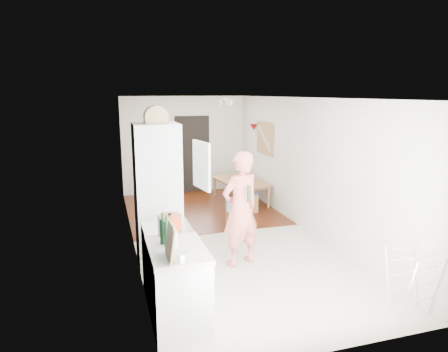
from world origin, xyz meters
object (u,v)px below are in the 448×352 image
stool (235,219)px  dining_table (241,193)px  dining_chair (247,193)px  person (241,199)px  drying_rack (412,282)px

stool → dining_table: bearing=67.1°
dining_chair → stool: bearing=-129.6°
dining_table → person: bearing=152.9°
stool → drying_rack: 3.58m
dining_chair → stool: size_ratio=2.07×
dining_table → stool: 1.92m
dining_chair → drying_rack: bearing=-92.5°
person → dining_table: person is taller
person → stool: (0.42, 1.51, -0.82)m
dining_chair → stool: (-0.61, -1.01, -0.22)m
person → dining_table: (1.16, 3.27, -0.80)m
person → dining_chair: 2.78m
dining_chair → stool: dining_chair is taller
dining_table → stool: dining_table is taller
dining_table → dining_chair: dining_chair is taller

